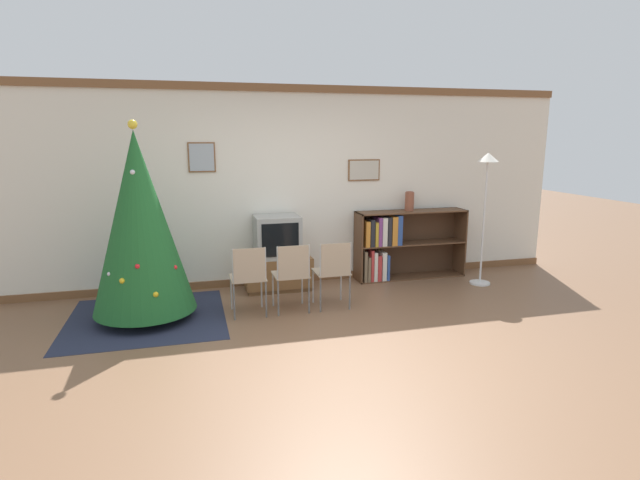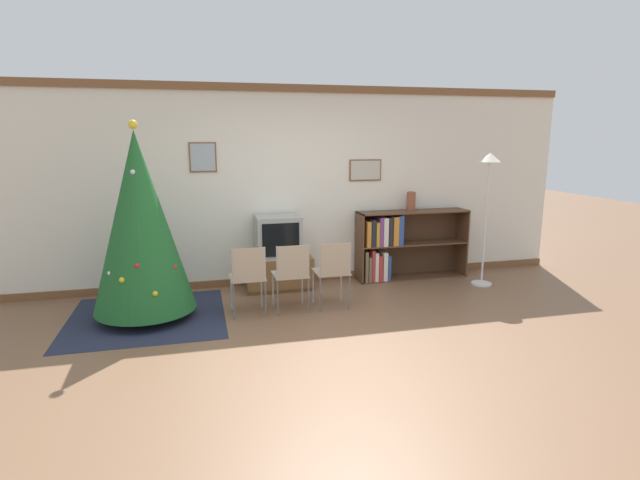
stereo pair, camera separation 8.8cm
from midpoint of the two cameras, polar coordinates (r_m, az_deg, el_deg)
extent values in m
plane|color=brown|center=(5.07, 1.55, -11.83)|extent=(24.00, 24.00, 0.00)
cube|color=silver|center=(6.89, -3.48, 6.11)|extent=(8.21, 0.08, 2.70)
cube|color=brown|center=(6.83, -3.53, 16.97)|extent=(8.21, 0.03, 0.10)
cube|color=brown|center=(7.09, -3.27, -4.45)|extent=(8.21, 0.03, 0.10)
cube|color=brown|center=(6.70, -12.87, 9.21)|extent=(0.35, 0.02, 0.38)
cube|color=#9EA8B2|center=(6.69, -12.87, 9.21)|extent=(0.31, 0.01, 0.35)
cube|color=brown|center=(7.12, 5.55, 7.96)|extent=(0.47, 0.02, 0.30)
cube|color=#BCB7A8|center=(7.11, 5.59, 7.95)|extent=(0.43, 0.01, 0.26)
cube|color=#23283D|center=(6.08, -18.75, -8.34)|extent=(1.73, 1.70, 0.01)
cylinder|color=maroon|center=(6.06, -18.78, -7.86)|extent=(0.36, 0.36, 0.10)
cone|color=#1E5B28|center=(5.80, -19.46, 1.93)|extent=(1.12, 1.12, 1.99)
sphere|color=yellow|center=(5.73, -20.19, 12.30)|extent=(0.10, 0.10, 0.10)
sphere|color=gold|center=(5.57, -21.26, -4.28)|extent=(0.06, 0.06, 0.06)
sphere|color=silver|center=(5.92, -19.15, 5.78)|extent=(0.06, 0.06, 0.06)
sphere|color=red|center=(5.67, -15.84, -2.97)|extent=(0.05, 0.05, 0.05)
sphere|color=gold|center=(6.00, -22.01, 0.46)|extent=(0.06, 0.06, 0.06)
sphere|color=silver|center=(5.63, -20.21, 7.31)|extent=(0.05, 0.05, 0.05)
sphere|color=silver|center=(5.92, -18.23, 4.60)|extent=(0.04, 0.04, 0.04)
sphere|color=red|center=(5.51, -19.74, -2.78)|extent=(0.05, 0.05, 0.05)
sphere|color=gold|center=(5.52, -17.89, -5.86)|extent=(0.06, 0.06, 0.06)
sphere|color=silver|center=(5.69, -22.52, -3.52)|extent=(0.04, 0.04, 0.04)
cube|color=brown|center=(6.82, -4.36, -5.34)|extent=(0.85, 0.47, 0.05)
cube|color=brown|center=(6.76, -4.39, -3.54)|extent=(0.89, 0.49, 0.39)
cube|color=#9E9E99|center=(6.65, -4.46, 0.41)|extent=(0.59, 0.47, 0.56)
cube|color=black|center=(6.42, -4.10, 0.00)|extent=(0.48, 0.01, 0.43)
cube|color=tan|center=(5.83, -7.86, -4.25)|extent=(0.40, 0.40, 0.02)
cube|color=tan|center=(5.59, -7.70, -2.83)|extent=(0.35, 0.01, 0.38)
cylinder|color=#B2B2B2|center=(6.05, -9.69, -5.88)|extent=(0.02, 0.02, 0.42)
cylinder|color=#B2B2B2|center=(6.08, -6.30, -5.68)|extent=(0.02, 0.02, 0.42)
cylinder|color=#B2B2B2|center=(5.71, -9.41, -6.96)|extent=(0.02, 0.02, 0.42)
cylinder|color=#B2B2B2|center=(5.74, -5.80, -6.74)|extent=(0.02, 0.02, 0.42)
cylinder|color=#B2B2B2|center=(5.65, -9.48, -5.06)|extent=(0.02, 0.02, 0.82)
cylinder|color=#B2B2B2|center=(5.68, -5.84, -4.85)|extent=(0.02, 0.02, 0.82)
cube|color=tan|center=(5.90, -3.01, -3.95)|extent=(0.40, 0.40, 0.02)
cube|color=tan|center=(5.66, -2.66, -2.54)|extent=(0.35, 0.01, 0.38)
cylinder|color=#B2B2B2|center=(6.10, -4.98, -5.60)|extent=(0.02, 0.02, 0.42)
cylinder|color=#B2B2B2|center=(6.16, -1.66, -5.37)|extent=(0.02, 0.02, 0.42)
cylinder|color=#B2B2B2|center=(5.76, -4.41, -6.64)|extent=(0.02, 0.02, 0.42)
cylinder|color=#B2B2B2|center=(5.83, -0.90, -6.39)|extent=(0.02, 0.02, 0.42)
cylinder|color=#B2B2B2|center=(5.70, -4.44, -4.76)|extent=(0.02, 0.02, 0.82)
cylinder|color=#B2B2B2|center=(5.77, -0.91, -4.53)|extent=(0.02, 0.02, 0.82)
cube|color=tan|center=(6.01, 1.69, -3.64)|extent=(0.40, 0.40, 0.02)
cube|color=tan|center=(5.78, 2.21, -2.25)|extent=(0.35, 0.01, 0.38)
cylinder|color=#B2B2B2|center=(6.19, -0.39, -5.28)|extent=(0.02, 0.02, 0.42)
cylinder|color=#B2B2B2|center=(6.28, 2.82, -5.04)|extent=(0.02, 0.02, 0.42)
cylinder|color=#B2B2B2|center=(5.86, 0.45, -6.29)|extent=(0.02, 0.02, 0.42)
cylinder|color=#B2B2B2|center=(5.96, 3.82, -6.01)|extent=(0.02, 0.02, 0.42)
cylinder|color=#B2B2B2|center=(5.80, 0.45, -4.43)|extent=(0.02, 0.02, 0.82)
cylinder|color=#B2B2B2|center=(5.90, 3.85, -4.19)|extent=(0.02, 0.02, 0.82)
cube|color=brown|center=(7.05, 4.87, -0.86)|extent=(0.02, 0.36, 0.98)
cube|color=brown|center=(7.71, 16.21, -0.20)|extent=(0.02, 0.36, 0.98)
cube|color=brown|center=(7.26, 10.94, 3.20)|extent=(1.62, 0.36, 0.02)
cube|color=brown|center=(7.46, 10.65, -4.14)|extent=(1.62, 0.36, 0.02)
cube|color=brown|center=(7.34, 10.80, -0.37)|extent=(1.58, 0.36, 0.02)
cube|color=#492F1E|center=(7.50, 10.24, -0.24)|extent=(1.62, 0.01, 0.98)
cube|color=#756047|center=(7.07, 5.48, -2.97)|extent=(0.04, 0.22, 0.44)
cube|color=#756047|center=(7.13, 5.77, -3.19)|extent=(0.04, 0.30, 0.35)
cube|color=#B73333|center=(7.10, 6.25, -2.89)|extent=(0.04, 0.21, 0.45)
cube|color=silver|center=(7.14, 6.56, -2.95)|extent=(0.05, 0.26, 0.41)
cube|color=#B73333|center=(7.16, 7.00, -3.11)|extent=(0.06, 0.25, 0.36)
cube|color=silver|center=(7.21, 7.47, -2.85)|extent=(0.06, 0.30, 0.41)
cube|color=#2D4C93|center=(7.19, 8.04, -3.08)|extent=(0.04, 0.21, 0.36)
cube|color=orange|center=(6.99, 5.67, 0.76)|extent=(0.06, 0.26, 0.36)
cube|color=#232328|center=(7.00, 6.24, 0.85)|extent=(0.06, 0.24, 0.38)
cube|color=gold|center=(7.02, 6.72, 0.71)|extent=(0.04, 0.23, 0.34)
cube|color=#7A3D7F|center=(7.06, 7.04, 1.02)|extent=(0.05, 0.28, 0.40)
cube|color=silver|center=(7.06, 7.63, 0.98)|extent=(0.07, 0.22, 0.40)
cube|color=#232328|center=(7.08, 8.21, 1.01)|extent=(0.06, 0.20, 0.40)
cube|color=orange|center=(7.11, 8.77, 1.07)|extent=(0.08, 0.22, 0.41)
cube|color=#2D4C93|center=(7.16, 9.27, 1.18)|extent=(0.07, 0.26, 0.42)
cylinder|color=brown|center=(7.26, 10.69, 4.34)|extent=(0.13, 0.13, 0.26)
torus|color=brown|center=(7.25, 10.73, 5.37)|extent=(0.11, 0.11, 0.02)
cylinder|color=silver|center=(7.35, 18.28, -4.75)|extent=(0.28, 0.28, 0.03)
cylinder|color=silver|center=(7.17, 18.71, 1.76)|extent=(0.03, 0.03, 1.67)
cone|color=white|center=(7.08, 19.19, 8.91)|extent=(0.28, 0.28, 0.12)
camera|label=1|loc=(0.04, -89.58, 0.09)|focal=28.00mm
camera|label=2|loc=(0.04, 90.42, -0.09)|focal=28.00mm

